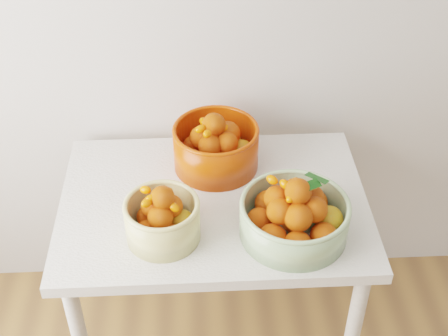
{
  "coord_description": "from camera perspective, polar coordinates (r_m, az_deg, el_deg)",
  "views": [
    {
      "loc": [
        -0.47,
        0.08,
        2.1
      ],
      "look_at": [
        -0.39,
        1.55,
        0.92
      ],
      "focal_mm": 50.0,
      "sensor_mm": 36.0,
      "label": 1
    }
  ],
  "objects": [
    {
      "name": "table",
      "position": [
        2.1,
        -0.92,
        -4.86
      ],
      "size": [
        1.0,
        0.7,
        0.75
      ],
      "color": "silver",
      "rests_on": "ground"
    },
    {
      "name": "bowl_orange",
      "position": [
        2.12,
        -0.72,
        2.02
      ],
      "size": [
        0.39,
        0.39,
        0.21
      ],
      "rotation": [
        0.0,
        0.0,
        -0.43
      ],
      "color": "#C02D06",
      "rests_on": "table"
    },
    {
      "name": "bowl_cream",
      "position": [
        1.87,
        -5.64,
        -4.66
      ],
      "size": [
        0.26,
        0.26,
        0.19
      ],
      "rotation": [
        0.0,
        0.0,
        0.18
      ],
      "color": "#D0C179",
      "rests_on": "table"
    },
    {
      "name": "bowl_green",
      "position": [
        1.88,
        6.47,
        -4.34
      ],
      "size": [
        0.39,
        0.39,
        0.21
      ],
      "rotation": [
        0.0,
        0.0,
        0.19
      ],
      "color": "#93B281",
      "rests_on": "table"
    }
  ]
}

